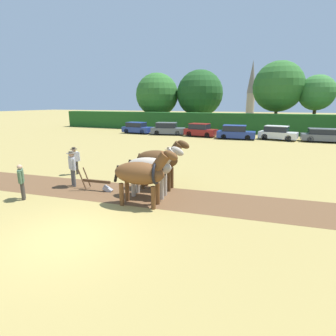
{
  "coord_description": "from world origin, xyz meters",
  "views": [
    {
      "loc": [
        5.67,
        -5.7,
        4.06
      ],
      "look_at": [
        1.23,
        5.3,
        1.1
      ],
      "focal_mm": 28.0,
      "sensor_mm": 36.0,
      "label": 1
    }
  ],
  "objects_px": {
    "draft_horse_lead_right": "(151,167)",
    "farmer_onlooker_left": "(21,180)",
    "church_spire": "(251,89)",
    "parked_car_far_left": "(137,128)",
    "draft_horse_trail_left": "(159,160)",
    "plow": "(99,184)",
    "tree_far_left": "(157,95)",
    "tree_center_left": "(278,87)",
    "tree_center": "(317,93)",
    "farmer_beside_team": "(169,160)",
    "parked_car_center_left": "(200,130)",
    "draft_horse_lead_left": "(142,173)",
    "parked_car_center_right": "(277,133)",
    "farmer_at_plow": "(72,166)",
    "parked_car_left": "(168,129)",
    "parked_car_right": "(324,135)",
    "tree_left": "(200,94)",
    "parked_car_center": "(236,132)",
    "farmer_onlooker_right": "(75,159)"
  },
  "relations": [
    {
      "from": "draft_horse_lead_right",
      "to": "farmer_onlooker_left",
      "type": "distance_m",
      "value": 5.56
    },
    {
      "from": "church_spire",
      "to": "parked_car_far_left",
      "type": "relative_size",
      "value": 3.47
    },
    {
      "from": "church_spire",
      "to": "draft_horse_trail_left",
      "type": "relative_size",
      "value": 5.17
    },
    {
      "from": "draft_horse_trail_left",
      "to": "plow",
      "type": "height_order",
      "value": "draft_horse_trail_left"
    },
    {
      "from": "tree_far_left",
      "to": "tree_center_left",
      "type": "bearing_deg",
      "value": -1.31
    },
    {
      "from": "tree_center",
      "to": "farmer_beside_team",
      "type": "bearing_deg",
      "value": -109.2
    },
    {
      "from": "farmer_beside_team",
      "to": "parked_car_far_left",
      "type": "relative_size",
      "value": 0.44
    },
    {
      "from": "draft_horse_trail_left",
      "to": "parked_car_center_left",
      "type": "bearing_deg",
      "value": 94.22
    },
    {
      "from": "draft_horse_lead_left",
      "to": "parked_car_center_right",
      "type": "distance_m",
      "value": 23.53
    },
    {
      "from": "tree_center",
      "to": "farmer_at_plow",
      "type": "relative_size",
      "value": 4.34
    },
    {
      "from": "draft_horse_lead_right",
      "to": "parked_car_left",
      "type": "distance_m",
      "value": 23.23
    },
    {
      "from": "draft_horse_trail_left",
      "to": "plow",
      "type": "relative_size",
      "value": 1.63
    },
    {
      "from": "plow",
      "to": "farmer_at_plow",
      "type": "height_order",
      "value": "farmer_at_plow"
    },
    {
      "from": "church_spire",
      "to": "farmer_beside_team",
      "type": "bearing_deg",
      "value": -88.94
    },
    {
      "from": "farmer_onlooker_left",
      "to": "parked_car_right",
      "type": "height_order",
      "value": "farmer_onlooker_left"
    },
    {
      "from": "tree_left",
      "to": "draft_horse_lead_left",
      "type": "xyz_separation_m",
      "value": [
        7.04,
        -34.09,
        -4.17
      ]
    },
    {
      "from": "church_spire",
      "to": "farmer_at_plow",
      "type": "relative_size",
      "value": 7.95
    },
    {
      "from": "tree_left",
      "to": "draft_horse_lead_left",
      "type": "distance_m",
      "value": 35.06
    },
    {
      "from": "tree_center_left",
      "to": "parked_car_left",
      "type": "relative_size",
      "value": 2.13
    },
    {
      "from": "draft_horse_lead_right",
      "to": "parked_car_right",
      "type": "xyz_separation_m",
      "value": [
        9.78,
        21.88,
        -0.64
      ]
    },
    {
      "from": "plow",
      "to": "farmer_beside_team",
      "type": "relative_size",
      "value": 0.94
    },
    {
      "from": "farmer_onlooker_left",
      "to": "parked_car_center",
      "type": "bearing_deg",
      "value": 30.25
    },
    {
      "from": "tree_center",
      "to": "church_spire",
      "type": "relative_size",
      "value": 0.55
    },
    {
      "from": "parked_car_center_left",
      "to": "parked_car_center",
      "type": "xyz_separation_m",
      "value": [
        4.38,
        -0.78,
        -0.01
      ]
    },
    {
      "from": "parked_car_left",
      "to": "parked_car_right",
      "type": "bearing_deg",
      "value": -11.26
    },
    {
      "from": "tree_center_left",
      "to": "draft_horse_trail_left",
      "type": "height_order",
      "value": "tree_center_left"
    },
    {
      "from": "tree_far_left",
      "to": "farmer_beside_team",
      "type": "relative_size",
      "value": 4.99
    },
    {
      "from": "farmer_onlooker_right",
      "to": "parked_car_far_left",
      "type": "bearing_deg",
      "value": 145.8
    },
    {
      "from": "draft_horse_lead_left",
      "to": "parked_car_left",
      "type": "xyz_separation_m",
      "value": [
        -8.16,
        22.89,
        -0.58
      ]
    },
    {
      "from": "tree_left",
      "to": "farmer_beside_team",
      "type": "relative_size",
      "value": 5.15
    },
    {
      "from": "tree_left",
      "to": "farmer_at_plow",
      "type": "xyz_separation_m",
      "value": [
        2.7,
        -33.15,
        -4.46
      ]
    },
    {
      "from": "draft_horse_lead_left",
      "to": "farmer_onlooker_right",
      "type": "height_order",
      "value": "draft_horse_lead_left"
    },
    {
      "from": "farmer_at_plow",
      "to": "farmer_beside_team",
      "type": "xyz_separation_m",
      "value": [
        3.98,
        2.91,
        0.01
      ]
    },
    {
      "from": "tree_center_left",
      "to": "draft_horse_lead_right",
      "type": "height_order",
      "value": "tree_center_left"
    },
    {
      "from": "tree_left",
      "to": "tree_center",
      "type": "relative_size",
      "value": 1.2
    },
    {
      "from": "church_spire",
      "to": "farmer_onlooker_left",
      "type": "relative_size",
      "value": 9.18
    },
    {
      "from": "plow",
      "to": "farmer_onlooker_left",
      "type": "relative_size",
      "value": 1.09
    },
    {
      "from": "parked_car_center",
      "to": "parked_car_center_right",
      "type": "distance_m",
      "value": 4.57
    },
    {
      "from": "tree_far_left",
      "to": "draft_horse_trail_left",
      "type": "height_order",
      "value": "tree_far_left"
    },
    {
      "from": "parked_car_left",
      "to": "parked_car_right",
      "type": "height_order",
      "value": "parked_car_left"
    },
    {
      "from": "parked_car_center",
      "to": "parked_car_right",
      "type": "xyz_separation_m",
      "value": [
        9.04,
        1.03,
        -0.06
      ]
    },
    {
      "from": "tree_center",
      "to": "parked_car_far_left",
      "type": "xyz_separation_m",
      "value": [
        -22.26,
        -9.65,
        -4.63
      ]
    },
    {
      "from": "tree_left",
      "to": "parked_car_center_left",
      "type": "height_order",
      "value": "tree_left"
    },
    {
      "from": "farmer_at_plow",
      "to": "parked_car_left",
      "type": "bearing_deg",
      "value": 40.59
    },
    {
      "from": "parked_car_far_left",
      "to": "parked_car_center",
      "type": "xyz_separation_m",
      "value": [
        13.29,
        -0.89,
        0.03
      ]
    },
    {
      "from": "tree_center",
      "to": "draft_horse_trail_left",
      "type": "distance_m",
      "value": 32.09
    },
    {
      "from": "parked_car_far_left",
      "to": "church_spire",
      "type": "bearing_deg",
      "value": 77.42
    },
    {
      "from": "tree_center",
      "to": "parked_car_far_left",
      "type": "relative_size",
      "value": 1.89
    },
    {
      "from": "tree_far_left",
      "to": "tree_center_left",
      "type": "distance_m",
      "value": 18.96
    },
    {
      "from": "tree_far_left",
      "to": "farmer_onlooker_right",
      "type": "relative_size",
      "value": 5.6
    }
  ]
}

